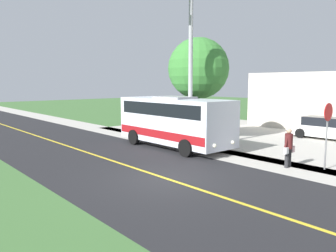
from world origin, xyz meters
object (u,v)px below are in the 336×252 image
Objects in this scene: parked_car_near at (326,128)px; stop_sign at (327,125)px; tree_curbside at (198,69)px; shuttle_bus_front at (175,120)px; pedestrian_with_bags at (289,147)px; street_light_pole at (189,66)px.

stop_sign is at bearing 24.41° from parked_car_near.
parked_car_near is 0.68× the size of tree_curbside.
shuttle_bus_front is 6.84m from pedestrian_with_bags.
parked_car_near is at bearing -164.85° from pedestrian_with_bags.
street_light_pole reaches higher than tree_curbside.
shuttle_bus_front is 1.13× the size of tree_curbside.
parked_car_near is (-8.98, -2.43, -0.25)m from pedestrian_with_bags.
pedestrian_with_bags is 0.61× the size of stop_sign.
shuttle_bus_front reaches higher than stop_sign.
shuttle_bus_front is at bearing -69.19° from street_light_pole.
pedestrian_with_bags is at bearing 74.33° from tree_curbside.
tree_curbside is at bearing -105.67° from pedestrian_with_bags.
parked_car_near is at bearing 159.45° from street_light_pole.
street_light_pole reaches higher than parked_car_near.
shuttle_bus_front is at bearing 17.26° from tree_curbside.
stop_sign is 0.64× the size of parked_car_near.
tree_curbside is (-2.52, -1.72, -0.02)m from street_light_pole.
street_light_pole is (1.22, -7.20, 2.66)m from stop_sign.
stop_sign is 9.39m from tree_curbside.
tree_curbside reaches higher than parked_car_near.
shuttle_bus_front is 1.66× the size of parked_car_near.
tree_curbside is (-2.15, -7.65, 3.67)m from pedestrian_with_bags.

